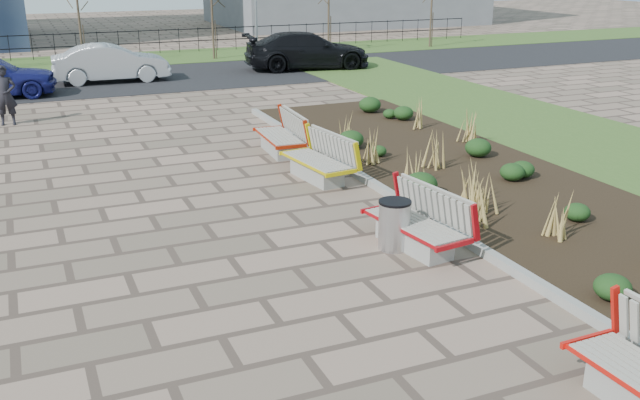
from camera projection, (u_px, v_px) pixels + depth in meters
name	position (u px, v px, depth m)	size (l,w,h in m)	color
ground	(304.00, 355.00, 8.93)	(120.00, 120.00, 0.00)	#83695A
planting_bed	(484.00, 182.00, 15.58)	(4.50, 18.00, 0.10)	black
planting_curb	(390.00, 194.00, 14.71)	(0.16, 18.00, 0.15)	gray
grass_verge_far	(81.00, 62.00, 33.27)	(80.00, 5.00, 0.04)	#33511E
road	(96.00, 82.00, 28.06)	(80.00, 7.00, 0.02)	black
bench_b	(414.00, 221.00, 12.01)	(0.90, 2.10, 1.00)	#A50B11
bench_c	(317.00, 158.00, 15.71)	(0.90, 2.10, 1.00)	#D6BB0B
bench_d	(279.00, 134.00, 17.85)	(0.90, 2.10, 1.00)	#A9220B
litter_bin	(394.00, 225.00, 12.04)	(0.54, 0.54, 0.83)	#B2B2B7
pedestrian	(5.00, 95.00, 20.75)	(0.64, 0.42, 1.75)	black
car_silver	(111.00, 63.00, 27.83)	(1.54, 4.42, 1.46)	#9EA0A5
car_black	(307.00, 50.00, 31.02)	(2.22, 5.46, 1.58)	black
tree_c	(79.00, 20.00, 31.31)	(1.40, 1.40, 4.00)	#4C3D2D
tree_d	(212.00, 16.00, 33.54)	(1.40, 1.40, 4.00)	#4C3D2D
tree_e	(329.00, 12.00, 35.76)	(1.40, 1.40, 4.00)	#4C3D2D
tree_f	(431.00, 9.00, 37.99)	(1.40, 1.40, 4.00)	#4C3D2D
railing_fence	(76.00, 45.00, 34.37)	(44.00, 0.10, 1.20)	black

